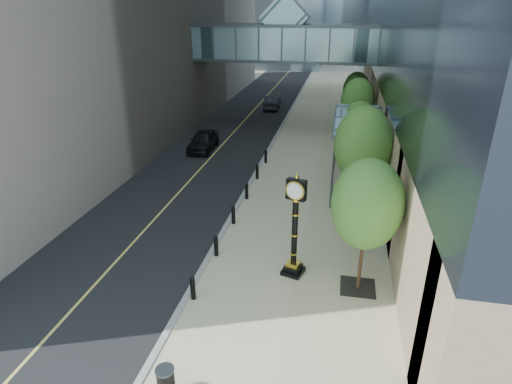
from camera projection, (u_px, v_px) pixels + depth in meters
ground at (256, 326)px, 15.32m from camera, size 320.00×320.00×0.00m
road at (264, 99)px, 52.50m from camera, size 8.00×180.00×0.02m
sidewalk at (330, 101)px, 51.05m from camera, size 8.00×180.00×0.06m
curb at (297, 100)px, 51.77m from camera, size 0.25×180.00×0.07m
skywalk at (285, 40)px, 37.92m from camera, size 17.00×4.20×5.80m
entrance_canopy at (359, 121)px, 25.59m from camera, size 3.00×8.00×4.38m
bollard_row at (240, 203)px, 23.68m from camera, size 0.20×16.20×0.90m
street_trees at (360, 125)px, 26.48m from camera, size 2.92×28.55×6.01m
street_clock at (295, 233)px, 17.49m from camera, size 1.04×1.04×4.49m
trash_bin at (166, 382)px, 12.41m from camera, size 0.57×0.57×0.90m
pedestrian at (348, 207)px, 22.37m from camera, size 0.64×0.49×1.59m
car_near at (203, 140)px, 33.69m from camera, size 1.94×4.50×1.51m
car_far at (272, 102)px, 47.15m from camera, size 1.67×4.36×1.42m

